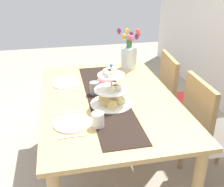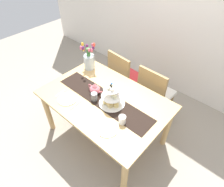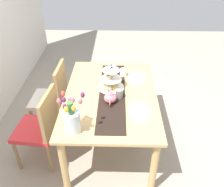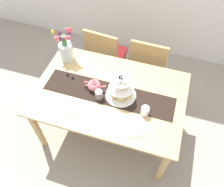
{
  "view_description": "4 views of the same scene",
  "coord_description": "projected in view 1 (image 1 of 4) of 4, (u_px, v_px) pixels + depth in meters",
  "views": [
    {
      "loc": [
        1.8,
        -0.35,
        1.64
      ],
      "look_at": [
        0.06,
        0.02,
        0.78
      ],
      "focal_mm": 43.38,
      "sensor_mm": 36.0,
      "label": 1
    },
    {
      "loc": [
        1.17,
        -1.17,
        2.32
      ],
      "look_at": [
        0.08,
        0.05,
        0.82
      ],
      "focal_mm": 31.05,
      "sensor_mm": 36.0,
      "label": 2
    },
    {
      "loc": [
        -2.14,
        -0.07,
        2.2
      ],
      "look_at": [
        -0.04,
        -0.01,
        0.75
      ],
      "focal_mm": 38.12,
      "sensor_mm": 36.0,
      "label": 3
    },
    {
      "loc": [
        0.45,
        -1.33,
        2.55
      ],
      "look_at": [
        0.03,
        -0.02,
        0.75
      ],
      "focal_mm": 37.25,
      "sensor_mm": 36.0,
      "label": 4
    }
  ],
  "objects": [
    {
      "name": "table_runner",
      "position": [
        106.0,
        97.0,
        2.04
      ],
      "size": [
        1.3,
        0.28,
        0.0
      ],
      "primitive_type": "cube",
      "color": "black",
      "rests_on": "dining_table"
    },
    {
      "name": "chair_right",
      "position": [
        209.0,
        130.0,
        2.04
      ],
      "size": [
        0.43,
        0.43,
        0.91
      ],
      "color": "olive",
      "rests_on": "ground_plane"
    },
    {
      "name": "teapot",
      "position": [
        104.0,
        82.0,
        2.16
      ],
      "size": [
        0.24,
        0.13,
        0.14
      ],
      "color": "#D66B75",
      "rests_on": "table_runner"
    },
    {
      "name": "mug_white_text",
      "position": [
        98.0,
        120.0,
        1.66
      ],
      "size": [
        0.08,
        0.08,
        0.09
      ],
      "primitive_type": "cylinder",
      "color": "white",
      "rests_on": "dining_table"
    },
    {
      "name": "tulip_vase",
      "position": [
        129.0,
        54.0,
        2.57
      ],
      "size": [
        0.21,
        0.23,
        0.4
      ],
      "color": "silver",
      "rests_on": "dining_table"
    },
    {
      "name": "chair_left",
      "position": [
        178.0,
        97.0,
        2.54
      ],
      "size": [
        0.46,
        0.46,
        0.91
      ],
      "color": "olive",
      "rests_on": "ground_plane"
    },
    {
      "name": "knife_left",
      "position": [
        67.0,
        91.0,
        2.14
      ],
      "size": [
        0.03,
        0.17,
        0.01
      ],
      "primitive_type": "cube",
      "rotation": [
        0.0,
        0.0,
        0.09
      ],
      "color": "silver",
      "rests_on": "dining_table"
    },
    {
      "name": "fork_right",
      "position": [
        70.0,
        112.0,
        1.83
      ],
      "size": [
        0.02,
        0.15,
        0.01
      ],
      "primitive_type": "cube",
      "rotation": [
        0.0,
        0.0,
        0.02
      ],
      "color": "silver",
      "rests_on": "dining_table"
    },
    {
      "name": "dining_table",
      "position": [
        108.0,
        109.0,
        2.09
      ],
      "size": [
        1.49,
        1.0,
        0.72
      ],
      "color": "tan",
      "rests_on": "ground_plane"
    },
    {
      "name": "fork_left",
      "position": [
        65.0,
        77.0,
        2.4
      ],
      "size": [
        0.03,
        0.15,
        0.01
      ],
      "primitive_type": "cube",
      "rotation": [
        0.0,
        0.0,
        0.08
      ],
      "color": "silver",
      "rests_on": "dining_table"
    },
    {
      "name": "dinner_plate_right",
      "position": [
        71.0,
        123.0,
        1.7
      ],
      "size": [
        0.23,
        0.23,
        0.01
      ],
      "primitive_type": "cylinder",
      "color": "white",
      "rests_on": "dining_table"
    },
    {
      "name": "dinner_plate_left",
      "position": [
        66.0,
        83.0,
        2.27
      ],
      "size": [
        0.23,
        0.23,
        0.01
      ],
      "primitive_type": "cylinder",
      "color": "white",
      "rests_on": "dining_table"
    },
    {
      "name": "tiered_cake_stand",
      "position": [
        111.0,
        93.0,
        1.91
      ],
      "size": [
        0.3,
        0.3,
        0.3
      ],
      "color": "beige",
      "rests_on": "table_runner"
    },
    {
      "name": "ground_plane",
      "position": [
        109.0,
        171.0,
        2.36
      ],
      "size": [
        8.0,
        8.0,
        0.0
      ],
      "primitive_type": "plane",
      "color": "gray"
    },
    {
      "name": "mug_grey",
      "position": [
        95.0,
        88.0,
        2.07
      ],
      "size": [
        0.08,
        0.08,
        0.09
      ],
      "primitive_type": "cylinder",
      "color": "slate",
      "rests_on": "table_runner"
    },
    {
      "name": "knife_right",
      "position": [
        73.0,
        137.0,
        1.58
      ],
      "size": [
        0.02,
        0.17,
        0.01
      ],
      "primitive_type": "cube",
      "rotation": [
        0.0,
        0.0,
        0.03
      ],
      "color": "silver",
      "rests_on": "dining_table"
    }
  ]
}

